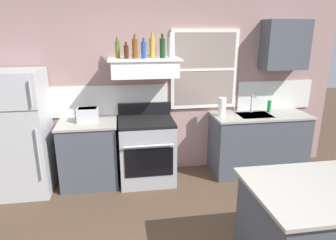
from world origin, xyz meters
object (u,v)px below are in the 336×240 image
(stove_range, at_px, (147,150))
(bottle_champagne_gold_foil, at_px, (152,47))
(bottle_dark_green_wine, at_px, (162,48))
(bottle_brown_stout, at_px, (126,52))
(bottle_clear_tall, at_px, (171,47))
(dish_soap_bottle, at_px, (269,106))
(bottle_blue_liqueur, at_px, (144,50))
(kitchen_island, at_px, (329,234))
(paper_towel_roll, at_px, (222,107))
(refrigerator, at_px, (20,133))
(bottle_olive_oil_square, at_px, (118,49))
(toaster, at_px, (88,115))
(bottle_amber_wine, at_px, (135,48))

(stove_range, bearing_deg, bottle_champagne_gold_foil, 48.16)
(bottle_dark_green_wine, bearing_deg, bottle_brown_stout, -178.81)
(bottle_clear_tall, relative_size, dish_soap_bottle, 1.85)
(bottle_blue_liqueur, bearing_deg, kitchen_island, -57.37)
(paper_towel_roll, xyz_separation_m, dish_soap_bottle, (0.78, 0.10, -0.04))
(refrigerator, height_order, bottle_clear_tall, bottle_clear_tall)
(bottle_champagne_gold_foil, bearing_deg, bottle_olive_oil_square, 177.26)
(bottle_brown_stout, relative_size, paper_towel_roll, 0.79)
(refrigerator, distance_m, bottle_olive_oil_square, 1.68)
(toaster, distance_m, dish_soap_bottle, 2.66)
(toaster, relative_size, bottle_champagne_gold_foil, 0.90)
(bottle_olive_oil_square, xyz_separation_m, bottle_dark_green_wine, (0.59, -0.08, 0.02))
(kitchen_island, bearing_deg, bottle_clear_tall, 114.36)
(refrigerator, height_order, bottle_amber_wine, bottle_amber_wine)
(bottle_champagne_gold_foil, distance_m, dish_soap_bottle, 1.97)
(bottle_brown_stout, relative_size, bottle_champagne_gold_foil, 0.64)
(bottle_olive_oil_square, relative_size, bottle_clear_tall, 0.83)
(bottle_clear_tall, bearing_deg, stove_range, -162.53)
(kitchen_island, bearing_deg, bottle_brown_stout, 126.58)
(refrigerator, distance_m, bottle_brown_stout, 1.75)
(bottle_brown_stout, height_order, paper_towel_roll, bottle_brown_stout)
(bottle_champagne_gold_foil, bearing_deg, bottle_amber_wine, -165.68)
(bottle_blue_liqueur, relative_size, paper_towel_roll, 0.99)
(paper_towel_roll, bearing_deg, bottle_clear_tall, 174.18)
(refrigerator, height_order, bottle_dark_green_wine, bottle_dark_green_wine)
(bottle_dark_green_wine, bearing_deg, bottle_champagne_gold_foil, 155.90)
(bottle_olive_oil_square, height_order, paper_towel_roll, bottle_olive_oil_square)
(bottle_brown_stout, bearing_deg, refrigerator, -176.59)
(bottle_champagne_gold_foil, bearing_deg, bottle_clear_tall, -3.61)
(refrigerator, relative_size, bottle_champagne_gold_foil, 4.96)
(refrigerator, distance_m, bottle_blue_liqueur, 1.94)
(toaster, distance_m, bottle_dark_green_wine, 1.34)
(bottle_olive_oil_square, distance_m, bottle_clear_tall, 0.71)
(toaster, distance_m, bottle_champagne_gold_foil, 1.26)
(bottle_champagne_gold_foil, bearing_deg, bottle_dark_green_wine, -24.10)
(bottle_dark_green_wine, distance_m, kitchen_island, 2.80)
(bottle_olive_oil_square, height_order, bottle_champagne_gold_foil, bottle_champagne_gold_foil)
(bottle_clear_tall, bearing_deg, paper_towel_roll, -5.82)
(toaster, relative_size, paper_towel_roll, 1.10)
(toaster, height_order, bottle_dark_green_wine, bottle_dark_green_wine)
(bottle_amber_wine, height_order, bottle_champagne_gold_foil, bottle_champagne_gold_foil)
(bottle_amber_wine, height_order, dish_soap_bottle, bottle_amber_wine)
(stove_range, distance_m, dish_soap_bottle, 1.96)
(bottle_amber_wine, distance_m, bottle_dark_green_wine, 0.36)
(paper_towel_roll, bearing_deg, kitchen_island, -83.33)
(refrigerator, bearing_deg, bottle_dark_green_wine, 2.85)
(toaster, relative_size, kitchen_island, 0.21)
(bottle_champagne_gold_foil, xyz_separation_m, paper_towel_roll, (0.99, -0.09, -0.84))
(stove_range, xyz_separation_m, bottle_dark_green_wine, (0.24, 0.07, 1.41))
(bottle_amber_wine, xyz_separation_m, bottle_clear_tall, (0.48, 0.04, 0.01))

